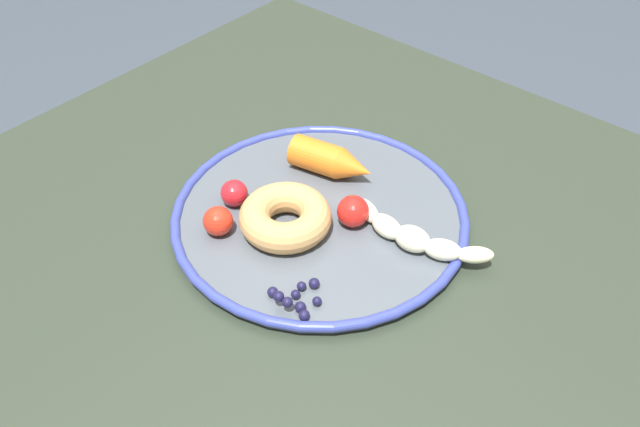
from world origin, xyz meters
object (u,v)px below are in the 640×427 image
banana (415,237)px  plate (320,215)px  carrot_orange (332,161)px  tomato_near (234,193)px  blueberry_pile (296,298)px  tomato_mid (350,210)px  dining_table (330,296)px  donut (285,217)px  tomato_far (218,221)px

banana → plate: bearing=-165.5°
banana → carrot_orange: (-0.16, 0.04, 0.01)m
plate → tomato_near: 0.11m
blueberry_pile → tomato_mid: size_ratio=1.52×
dining_table → carrot_orange: (-0.08, 0.10, 0.12)m
donut → tomato_mid: bearing=49.4°
tomato_mid → tomato_far: tomato_mid is taller
dining_table → tomato_near: size_ratio=30.00×
dining_table → plate: (-0.04, 0.03, 0.09)m
tomato_mid → plate: bearing=-161.7°
tomato_mid → tomato_far: 0.15m
dining_table → blueberry_pile: (0.03, -0.10, 0.11)m
carrot_orange → tomato_mid: 0.09m
tomato_near → tomato_far: bearing=-64.9°
tomato_mid → blueberry_pile: bearing=-75.3°
carrot_orange → tomato_mid: bearing=-36.9°
plate → donut: size_ratio=3.31×
dining_table → blueberry_pile: bearing=-71.9°
tomato_mid → tomato_far: size_ratio=1.08×
blueberry_pile → tomato_mid: (-0.04, 0.14, 0.01)m
dining_table → tomato_mid: bearing=96.0°
carrot_orange → tomato_mid: carrot_orange is taller
banana → blueberry_pile: bearing=-106.4°
carrot_orange → donut: bearing=-77.9°
banana → tomato_near: bearing=-158.0°
tomato_far → blueberry_pile: bearing=-8.7°
plate → blueberry_pile: 0.14m
dining_table → donut: size_ratio=9.24×
tomato_far → tomato_mid: bearing=47.2°
tomato_far → donut: bearing=45.0°
blueberry_pile → tomato_far: size_ratio=1.65×
plate → tomato_near: (-0.09, -0.05, 0.02)m
plate → carrot_orange: carrot_orange is taller
plate → blueberry_pile: size_ratio=6.17×
carrot_orange → tomato_near: (-0.05, -0.12, -0.00)m
dining_table → banana: size_ratio=5.53×
tomato_near → carrot_orange: bearing=66.5°
blueberry_pile → donut: bearing=138.1°
banana → tomato_mid: (-0.08, -0.02, 0.01)m
blueberry_pile → banana: bearing=73.6°
tomato_near → plate: bearing=30.5°
plate → carrot_orange: bearing=119.2°
tomato_far → banana: bearing=35.3°
dining_table → tomato_far: size_ratio=28.36×
tomato_near → blueberry_pile: bearing=-23.0°
carrot_orange → donut: carrot_orange is taller
dining_table → tomato_near: tomato_near is taller
plate → carrot_orange: size_ratio=3.12×
dining_table → tomato_far: bearing=-145.9°
plate → blueberry_pile: blueberry_pile is taller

